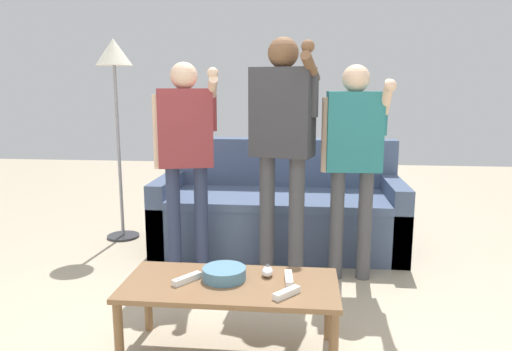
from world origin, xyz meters
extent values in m
plane|color=tan|center=(0.00, 0.00, 0.00)|extent=(12.00, 12.00, 0.00)
cube|color=#475675|center=(0.10, 1.52, 0.20)|extent=(1.99, 0.86, 0.41)
cube|color=#4D5D7E|center=(0.10, 1.45, 0.44)|extent=(1.71, 0.74, 0.06)
cube|color=#475675|center=(0.10, 1.86, 0.64)|extent=(1.99, 0.18, 0.47)
cube|color=#475675|center=(-0.83, 1.52, 0.29)|extent=(0.14, 0.86, 0.59)
cube|color=#475675|center=(1.02, 1.52, 0.29)|extent=(0.14, 0.86, 0.59)
cube|color=brown|center=(-0.05, -0.14, 0.37)|extent=(1.05, 0.48, 0.03)
cylinder|color=brown|center=(-0.54, -0.35, 0.18)|extent=(0.04, 0.04, 0.36)
cylinder|color=brown|center=(0.44, -0.35, 0.18)|extent=(0.04, 0.04, 0.36)
cylinder|color=brown|center=(-0.54, 0.06, 0.18)|extent=(0.04, 0.04, 0.36)
cylinder|color=brown|center=(0.44, 0.06, 0.18)|extent=(0.04, 0.04, 0.36)
cylinder|color=teal|center=(-0.09, -0.10, 0.42)|extent=(0.22, 0.22, 0.06)
ellipsoid|color=white|center=(0.12, -0.04, 0.41)|extent=(0.06, 0.09, 0.05)
cylinder|color=#4C4C51|center=(0.12, -0.03, 0.44)|extent=(0.02, 0.02, 0.01)
cylinder|color=#2D2D33|center=(-1.30, 1.65, 0.01)|extent=(0.28, 0.28, 0.02)
cylinder|color=gray|center=(-1.30, 1.65, 0.76)|extent=(0.03, 0.03, 1.48)
cone|color=silver|center=(-1.30, 1.65, 1.61)|extent=(0.30, 0.30, 0.22)
cylinder|color=#2D3856|center=(-0.62, 0.89, 0.39)|extent=(0.10, 0.10, 0.78)
cylinder|color=#2D3856|center=(-0.43, 0.94, 0.39)|extent=(0.10, 0.10, 0.78)
cube|color=brown|center=(-0.52, 0.91, 1.05)|extent=(0.41, 0.29, 0.54)
sphere|color=beige|center=(-0.52, 0.91, 1.40)|extent=(0.19, 0.19, 0.19)
cylinder|color=beige|center=(-0.70, 0.86, 1.02)|extent=(0.07, 0.07, 0.51)
cylinder|color=brown|center=(-0.34, 0.96, 1.15)|extent=(0.07, 0.07, 0.25)
cylinder|color=beige|center=(-0.33, 0.90, 1.31)|extent=(0.12, 0.25, 0.19)
sphere|color=beige|center=(-0.31, 0.83, 1.41)|extent=(0.08, 0.08, 0.08)
cylinder|color=#47474C|center=(0.04, 0.93, 0.43)|extent=(0.11, 0.11, 0.86)
cylinder|color=#47474C|center=(0.25, 0.87, 0.43)|extent=(0.11, 0.11, 0.86)
cube|color=#38383D|center=(0.15, 0.90, 1.16)|extent=(0.45, 0.32, 0.59)
sphere|color=brown|center=(0.15, 0.90, 1.54)|extent=(0.20, 0.20, 0.20)
cylinder|color=brown|center=(-0.05, 0.96, 1.13)|extent=(0.08, 0.08, 0.56)
cylinder|color=#38383D|center=(0.35, 0.85, 1.27)|extent=(0.08, 0.08, 0.28)
cylinder|color=brown|center=(0.33, 0.78, 1.45)|extent=(0.14, 0.28, 0.20)
sphere|color=brown|center=(0.31, 0.71, 1.57)|extent=(0.08, 0.08, 0.08)
cylinder|color=#47474C|center=(0.53, 0.91, 0.38)|extent=(0.10, 0.10, 0.77)
cylinder|color=#47474C|center=(0.72, 0.92, 0.38)|extent=(0.10, 0.10, 0.77)
cube|color=#28757A|center=(0.63, 0.92, 1.03)|extent=(0.37, 0.21, 0.53)
sphere|color=beige|center=(0.63, 0.92, 1.38)|extent=(0.18, 0.18, 0.18)
cylinder|color=beige|center=(0.44, 0.91, 1.01)|extent=(0.07, 0.07, 0.50)
cylinder|color=#28757A|center=(0.81, 0.92, 1.13)|extent=(0.07, 0.07, 0.25)
cylinder|color=beige|center=(0.81, 0.82, 1.26)|extent=(0.07, 0.20, 0.24)
sphere|color=beige|center=(0.82, 0.72, 1.33)|extent=(0.07, 0.07, 0.07)
cube|color=white|center=(-0.26, -0.15, 0.40)|extent=(0.13, 0.15, 0.03)
cylinder|color=silver|center=(-0.25, -0.13, 0.42)|extent=(0.01, 0.01, 0.00)
cube|color=silver|center=(-0.29, -0.19, 0.42)|extent=(0.02, 0.02, 0.00)
cube|color=white|center=(0.23, -0.10, 0.40)|extent=(0.05, 0.17, 0.03)
cylinder|color=silver|center=(0.23, -0.07, 0.42)|extent=(0.01, 0.01, 0.00)
cube|color=silver|center=(0.24, -0.15, 0.42)|extent=(0.02, 0.02, 0.00)
cube|color=white|center=(0.23, -0.27, 0.40)|extent=(0.13, 0.14, 0.03)
cylinder|color=silver|center=(0.25, -0.25, 0.42)|extent=(0.01, 0.01, 0.00)
cube|color=silver|center=(0.20, -0.30, 0.42)|extent=(0.02, 0.02, 0.00)
camera|label=1|loc=(0.29, -2.31, 1.32)|focal=33.49mm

